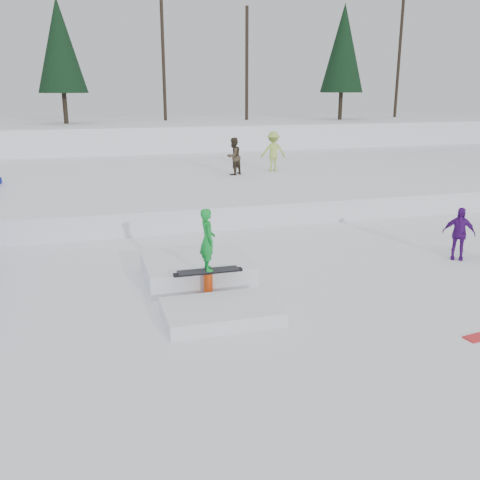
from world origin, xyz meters
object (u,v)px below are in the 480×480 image
object	(u,v)px
walker_olive	(234,156)
walker_ygreen	(273,151)
jib_rail_feature	(203,277)
spectator_purple	(459,233)

from	to	relation	value
walker_olive	walker_ygreen	world-z (taller)	walker_ygreen
walker_ygreen	jib_rail_feature	world-z (taller)	walker_ygreen
walker_olive	walker_ygreen	xyz separation A→B (m)	(2.19, 0.69, 0.09)
walker_olive	walker_ygreen	size ratio (longest dim) A/B	0.91
walker_olive	jib_rail_feature	bearing A→B (deg)	35.67
walker_olive	jib_rail_feature	world-z (taller)	walker_olive
spectator_purple	walker_olive	bearing A→B (deg)	142.09
jib_rail_feature	walker_ygreen	bearing A→B (deg)	63.71
walker_ygreen	spectator_purple	size ratio (longest dim) A/B	1.26
jib_rail_feature	walker_olive	bearing A→B (deg)	71.17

